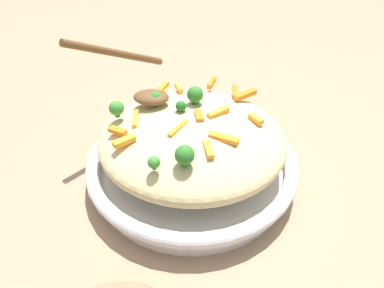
# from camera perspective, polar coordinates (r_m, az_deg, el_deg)

# --- Properties ---
(ground_plane) EXTENTS (2.40, 2.40, 0.00)m
(ground_plane) POSITION_cam_1_polar(r_m,az_deg,el_deg) (0.62, 0.00, -5.09)
(ground_plane) COLOR #9E7F60
(serving_bowl) EXTENTS (0.34, 0.34, 0.05)m
(serving_bowl) POSITION_cam_1_polar(r_m,az_deg,el_deg) (0.60, 0.00, -3.23)
(serving_bowl) COLOR silver
(serving_bowl) RESTS_ON ground_plane
(pasta_mound) EXTENTS (0.29, 0.27, 0.08)m
(pasta_mound) POSITION_cam_1_polar(r_m,az_deg,el_deg) (0.56, 0.00, 0.72)
(pasta_mound) COLOR #DBC689
(pasta_mound) RESTS_ON serving_bowl
(carrot_piece_0) EXTENTS (0.04, 0.03, 0.01)m
(carrot_piece_0) POSITION_cam_1_polar(r_m,az_deg,el_deg) (0.61, 8.30, 7.62)
(carrot_piece_0) COLOR orange
(carrot_piece_0) RESTS_ON pasta_mound
(carrot_piece_1) EXTENTS (0.04, 0.02, 0.01)m
(carrot_piece_1) POSITION_cam_1_polar(r_m,az_deg,el_deg) (0.51, 4.95, 0.89)
(carrot_piece_1) COLOR orange
(carrot_piece_1) RESTS_ON pasta_mound
(carrot_piece_2) EXTENTS (0.02, 0.03, 0.01)m
(carrot_piece_2) POSITION_cam_1_polar(r_m,az_deg,el_deg) (0.54, 1.09, 4.45)
(carrot_piece_2) COLOR orange
(carrot_piece_2) RESTS_ON pasta_mound
(carrot_piece_3) EXTENTS (0.03, 0.04, 0.01)m
(carrot_piece_3) POSITION_cam_1_polar(r_m,az_deg,el_deg) (0.52, -2.17, 2.43)
(carrot_piece_3) COLOR orange
(carrot_piece_3) RESTS_ON pasta_mound
(carrot_piece_4) EXTENTS (0.02, 0.03, 0.01)m
(carrot_piece_4) POSITION_cam_1_polar(r_m,az_deg,el_deg) (0.64, 3.09, 9.50)
(carrot_piece_4) COLOR orange
(carrot_piece_4) RESTS_ON pasta_mound
(carrot_piece_5) EXTENTS (0.02, 0.03, 0.01)m
(carrot_piece_5) POSITION_cam_1_polar(r_m,az_deg,el_deg) (0.56, 9.90, 3.87)
(carrot_piece_5) COLOR orange
(carrot_piece_5) RESTS_ON pasta_mound
(carrot_piece_6) EXTENTS (0.03, 0.03, 0.01)m
(carrot_piece_6) POSITION_cam_1_polar(r_m,az_deg,el_deg) (0.55, 4.10, 4.91)
(carrot_piece_6) COLOR orange
(carrot_piece_6) RESTS_ON pasta_mound
(carrot_piece_7) EXTENTS (0.01, 0.04, 0.01)m
(carrot_piece_7) POSITION_cam_1_polar(r_m,az_deg,el_deg) (0.55, -8.86, 3.76)
(carrot_piece_7) COLOR orange
(carrot_piece_7) RESTS_ON pasta_mound
(carrot_piece_8) EXTENTS (0.03, 0.02, 0.01)m
(carrot_piece_8) POSITION_cam_1_polar(r_m,az_deg,el_deg) (0.54, -11.53, 2.05)
(carrot_piece_8) COLOR orange
(carrot_piece_8) RESTS_ON pasta_mound
(carrot_piece_9) EXTENTS (0.02, 0.04, 0.01)m
(carrot_piece_9) POSITION_cam_1_polar(r_m,az_deg,el_deg) (0.49, 2.56, -0.78)
(carrot_piece_9) COLOR orange
(carrot_piece_9) RESTS_ON pasta_mound
(carrot_piece_10) EXTENTS (0.03, 0.03, 0.01)m
(carrot_piece_10) POSITION_cam_1_polar(r_m,az_deg,el_deg) (0.51, -10.54, 0.44)
(carrot_piece_10) COLOR orange
(carrot_piece_10) RESTS_ON pasta_mound
(carrot_piece_11) EXTENTS (0.02, 0.03, 0.01)m
(carrot_piece_11) POSITION_cam_1_polar(r_m,az_deg,el_deg) (0.62, -2.05, 8.66)
(carrot_piece_11) COLOR orange
(carrot_piece_11) RESTS_ON pasta_mound
(carrot_piece_12) EXTENTS (0.02, 0.03, 0.01)m
(carrot_piece_12) POSITION_cam_1_polar(r_m,az_deg,el_deg) (0.63, -4.56, 8.78)
(carrot_piece_12) COLOR orange
(carrot_piece_12) RESTS_ON pasta_mound
(carrot_piece_13) EXTENTS (0.01, 0.03, 0.01)m
(carrot_piece_13) POSITION_cam_1_polar(r_m,az_deg,el_deg) (0.62, 6.73, 8.20)
(carrot_piece_13) COLOR orange
(carrot_piece_13) RESTS_ON pasta_mound
(broccoli_floret_0) EXTENTS (0.02, 0.02, 0.03)m
(broccoli_floret_0) POSITION_cam_1_polar(r_m,az_deg,el_deg) (0.56, -11.68, 5.45)
(broccoli_floret_0) COLOR #377928
(broccoli_floret_0) RESTS_ON pasta_mound
(broccoli_floret_1) EXTENTS (0.03, 0.03, 0.03)m
(broccoli_floret_1) POSITION_cam_1_polar(r_m,az_deg,el_deg) (0.57, 0.04, 7.68)
(broccoli_floret_1) COLOR #296820
(broccoli_floret_1) RESTS_ON pasta_mound
(broccoli_floret_2) EXTENTS (0.03, 0.03, 0.03)m
(broccoli_floret_2) POSITION_cam_1_polar(r_m,az_deg,el_deg) (0.46, -1.24, -1.75)
(broccoli_floret_2) COLOR #296820
(broccoli_floret_2) RESTS_ON pasta_mound
(broccoli_floret_3) EXTENTS (0.02, 0.02, 0.02)m
(broccoli_floret_3) POSITION_cam_1_polar(r_m,az_deg,el_deg) (0.46, -5.95, -2.89)
(broccoli_floret_3) COLOR #377928
(broccoli_floret_3) RESTS_ON pasta_mound
(broccoli_floret_4) EXTENTS (0.02, 0.02, 0.02)m
(broccoli_floret_4) POSITION_cam_1_polar(r_m,az_deg,el_deg) (0.56, -1.74, 5.89)
(broccoli_floret_4) COLOR #205B1C
(broccoli_floret_4) RESTS_ON pasta_mound
(broccoli_floret_5) EXTENTS (0.02, 0.02, 0.03)m
(broccoli_floret_5) POSITION_cam_1_polar(r_m,az_deg,el_deg) (0.57, -5.70, 7.03)
(broccoli_floret_5) COLOR #296820
(broccoli_floret_5) RESTS_ON pasta_mound
(serving_spoon) EXTENTS (0.16, 0.15, 0.10)m
(serving_spoon) POSITION_cam_1_polar(r_m,az_deg,el_deg) (0.59, -8.59, 9.99)
(serving_spoon) COLOR brown
(serving_spoon) RESTS_ON pasta_mound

